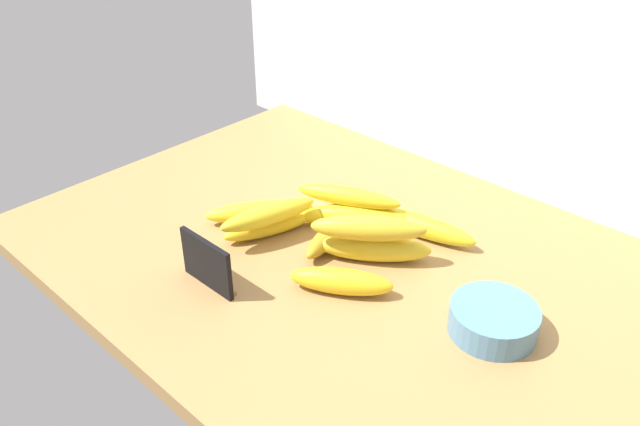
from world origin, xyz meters
TOP-DOWN VIEW (x-y plane):
  - counter_top at (0.00, 0.00)cm, footprint 110.00×76.00cm
  - back_wall at (0.00, 39.00)cm, footprint 130.00×2.00cm
  - chalkboard_sign at (-10.64, -20.66)cm, footprint 11.00×1.80cm
  - fruit_bowl at (26.68, -0.00)cm, footprint 12.43×12.43cm
  - banana_0 at (-7.65, 7.11)cm, footprint 12.60×15.02cm
  - banana_1 at (5.37, -7.99)cm, footprint 15.55×11.94cm
  - banana_2 at (-4.92, 1.84)cm, footprint 7.83×18.37cm
  - banana_3 at (-3.34, 8.27)cm, footprint 19.89×14.88cm
  - banana_4 at (-18.61, -2.80)cm, footprint 14.72×17.66cm
  - banana_5 at (4.79, 12.95)cm, footprint 20.78×7.65cm
  - banana_6 at (-14.23, -4.72)cm, footprint 8.87×16.39cm
  - banana_7 at (3.59, 2.08)cm, footprint 17.36×14.66cm
  - banana_8 at (-6.87, 7.56)cm, footprint 18.44×10.96cm
  - banana_9 at (3.24, 0.82)cm, footprint 17.02×14.70cm
  - banana_10 at (-12.98, -5.78)cm, footprint 8.35×17.69cm

SIDE VIEW (x-z plane):
  - counter_top at x=0.00cm, z-range 0.00..3.00cm
  - banana_6 at x=-14.23cm, z-range 3.00..6.25cm
  - banana_0 at x=-7.65cm, z-range 3.00..6.64cm
  - banana_2 at x=-4.92cm, z-range 3.00..6.70cm
  - banana_4 at x=-18.61cm, z-range 3.00..6.92cm
  - banana_5 at x=4.79cm, z-range 3.00..6.95cm
  - banana_1 at x=5.37cm, z-range 3.00..7.09cm
  - fruit_bowl at x=26.68cm, z-range 3.00..7.19cm
  - banana_3 at x=-3.34cm, z-range 3.00..7.31cm
  - banana_7 at x=3.59cm, z-range 3.00..7.40cm
  - chalkboard_sign at x=-10.64cm, z-range 2.66..11.06cm
  - banana_10 at x=-12.98cm, z-range 6.25..9.94cm
  - banana_8 at x=-6.87cm, z-range 6.64..10.12cm
  - banana_9 at x=3.24cm, z-range 7.40..11.55cm
  - back_wall at x=0.00cm, z-range 0.00..70.00cm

